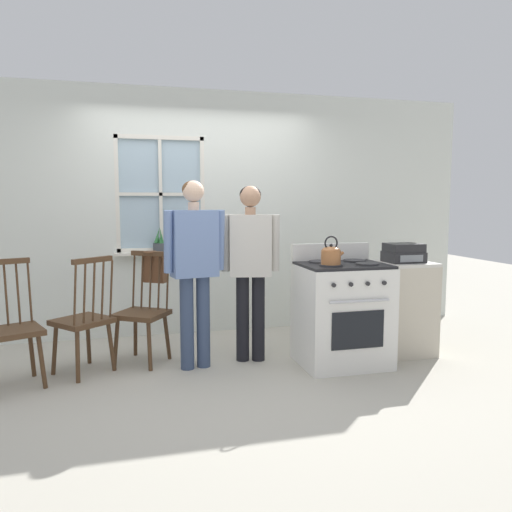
{
  "coord_description": "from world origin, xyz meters",
  "views": [
    {
      "loc": [
        -0.8,
        -4.17,
        1.48
      ],
      "look_at": [
        0.31,
        0.06,
        1.0
      ],
      "focal_mm": 35.0,
      "sensor_mm": 36.0,
      "label": 1
    }
  ],
  "objects_px": {
    "stove": "(342,313)",
    "kettle": "(331,255)",
    "person_teen_center": "(250,257)",
    "potted_plant": "(160,245)",
    "person_elderly_left": "(194,257)",
    "chair_near_wall": "(12,330)",
    "chair_by_window": "(143,313)",
    "chair_center_cluster": "(84,321)",
    "handbag": "(155,268)",
    "stereo": "(404,253)",
    "side_counter": "(401,308)"
  },
  "relations": [
    {
      "from": "stove",
      "to": "kettle",
      "type": "height_order",
      "value": "kettle"
    },
    {
      "from": "person_teen_center",
      "to": "potted_plant",
      "type": "xyz_separation_m",
      "value": [
        -0.75,
        1.08,
        0.04
      ]
    },
    {
      "from": "potted_plant",
      "to": "person_elderly_left",
      "type": "bearing_deg",
      "value": -79.11
    },
    {
      "from": "person_elderly_left",
      "to": "potted_plant",
      "type": "bearing_deg",
      "value": 91.32
    },
    {
      "from": "chair_near_wall",
      "to": "chair_by_window",
      "type": "bearing_deg",
      "value": -3.26
    },
    {
      "from": "chair_by_window",
      "to": "person_elderly_left",
      "type": "height_order",
      "value": "person_elderly_left"
    },
    {
      "from": "stove",
      "to": "chair_center_cluster",
      "type": "bearing_deg",
      "value": 171.82
    },
    {
      "from": "person_elderly_left",
      "to": "stove",
      "type": "bearing_deg",
      "value": -19.4
    },
    {
      "from": "chair_center_cluster",
      "to": "kettle",
      "type": "xyz_separation_m",
      "value": [
        2.08,
        -0.45,
        0.56
      ]
    },
    {
      "from": "person_teen_center",
      "to": "handbag",
      "type": "distance_m",
      "value": 0.94
    },
    {
      "from": "chair_near_wall",
      "to": "person_elderly_left",
      "type": "height_order",
      "value": "person_elderly_left"
    },
    {
      "from": "person_elderly_left",
      "to": "handbag",
      "type": "distance_m",
      "value": 0.59
    },
    {
      "from": "chair_by_window",
      "to": "stereo",
      "type": "distance_m",
      "value": 2.52
    },
    {
      "from": "chair_by_window",
      "to": "stereo",
      "type": "bearing_deg",
      "value": 24.53
    },
    {
      "from": "chair_near_wall",
      "to": "stereo",
      "type": "height_order",
      "value": "stereo"
    },
    {
      "from": "stereo",
      "to": "kettle",
      "type": "bearing_deg",
      "value": -162.71
    },
    {
      "from": "chair_near_wall",
      "to": "stove",
      "type": "distance_m",
      "value": 2.78
    },
    {
      "from": "person_elderly_left",
      "to": "person_teen_center",
      "type": "xyz_separation_m",
      "value": [
        0.53,
        0.08,
        -0.02
      ]
    },
    {
      "from": "kettle",
      "to": "side_counter",
      "type": "distance_m",
      "value": 1.08
    },
    {
      "from": "person_teen_center",
      "to": "kettle",
      "type": "xyz_separation_m",
      "value": [
        0.61,
        -0.44,
        0.05
      ]
    },
    {
      "from": "chair_near_wall",
      "to": "stereo",
      "type": "relative_size",
      "value": 3.0
    },
    {
      "from": "stove",
      "to": "stereo",
      "type": "bearing_deg",
      "value": 11.25
    },
    {
      "from": "person_teen_center",
      "to": "handbag",
      "type": "xyz_separation_m",
      "value": [
        -0.84,
        0.39,
        -0.12
      ]
    },
    {
      "from": "kettle",
      "to": "handbag",
      "type": "height_order",
      "value": "kettle"
    },
    {
      "from": "chair_near_wall",
      "to": "person_teen_center",
      "type": "relative_size",
      "value": 0.63
    },
    {
      "from": "chair_by_window",
      "to": "handbag",
      "type": "bearing_deg",
      "value": 90.0
    },
    {
      "from": "person_teen_center",
      "to": "chair_near_wall",
      "type": "bearing_deg",
      "value": -163.3
    },
    {
      "from": "person_elderly_left",
      "to": "side_counter",
      "type": "height_order",
      "value": "person_elderly_left"
    },
    {
      "from": "chair_by_window",
      "to": "chair_near_wall",
      "type": "distance_m",
      "value": 1.09
    },
    {
      "from": "chair_by_window",
      "to": "chair_center_cluster",
      "type": "xyz_separation_m",
      "value": [
        -0.5,
        -0.18,
        0.0
      ]
    },
    {
      "from": "chair_by_window",
      "to": "person_elderly_left",
      "type": "bearing_deg",
      "value": 0.95
    },
    {
      "from": "chair_near_wall",
      "to": "handbag",
      "type": "relative_size",
      "value": 3.32
    },
    {
      "from": "chair_by_window",
      "to": "kettle",
      "type": "height_order",
      "value": "kettle"
    },
    {
      "from": "stove",
      "to": "side_counter",
      "type": "height_order",
      "value": "stove"
    },
    {
      "from": "side_counter",
      "to": "stereo",
      "type": "xyz_separation_m",
      "value": [
        0.0,
        -0.02,
        0.54
      ]
    },
    {
      "from": "chair_by_window",
      "to": "side_counter",
      "type": "distance_m",
      "value": 2.47
    },
    {
      "from": "chair_center_cluster",
      "to": "person_elderly_left",
      "type": "distance_m",
      "value": 1.09
    },
    {
      "from": "chair_by_window",
      "to": "potted_plant",
      "type": "relative_size",
      "value": 3.76
    },
    {
      "from": "chair_by_window",
      "to": "side_counter",
      "type": "relative_size",
      "value": 1.13
    },
    {
      "from": "side_counter",
      "to": "stove",
      "type": "bearing_deg",
      "value": -167.1
    },
    {
      "from": "chair_near_wall",
      "to": "kettle",
      "type": "relative_size",
      "value": 4.13
    },
    {
      "from": "stereo",
      "to": "person_elderly_left",
      "type": "bearing_deg",
      "value": 177.47
    },
    {
      "from": "chair_near_wall",
      "to": "side_counter",
      "type": "distance_m",
      "value": 3.47
    },
    {
      "from": "stove",
      "to": "side_counter",
      "type": "bearing_deg",
      "value": 12.9
    },
    {
      "from": "chair_near_wall",
      "to": "person_elderly_left",
      "type": "bearing_deg",
      "value": -19.37
    },
    {
      "from": "person_teen_center",
      "to": "stove",
      "type": "distance_m",
      "value": 0.98
    },
    {
      "from": "chair_by_window",
      "to": "person_teen_center",
      "type": "distance_m",
      "value": 1.11
    },
    {
      "from": "potted_plant",
      "to": "stove",
      "type": "bearing_deg",
      "value": -42.12
    },
    {
      "from": "kettle",
      "to": "handbag",
      "type": "distance_m",
      "value": 1.68
    },
    {
      "from": "chair_center_cluster",
      "to": "kettle",
      "type": "relative_size",
      "value": 4.13
    }
  ]
}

